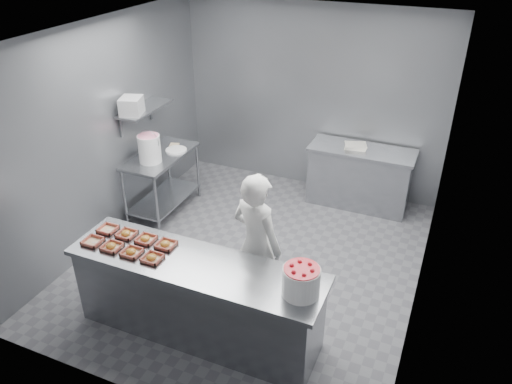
# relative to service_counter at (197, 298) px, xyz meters

# --- Properties ---
(floor) EXTENTS (4.50, 4.50, 0.00)m
(floor) POSITION_rel_service_counter_xyz_m (0.00, 1.35, -0.45)
(floor) COLOR #4C4C51
(floor) RESTS_ON ground
(ceiling) EXTENTS (4.50, 4.50, 0.00)m
(ceiling) POSITION_rel_service_counter_xyz_m (0.00, 1.35, 2.35)
(ceiling) COLOR white
(ceiling) RESTS_ON wall_back
(wall_back) EXTENTS (4.00, 0.04, 2.80)m
(wall_back) POSITION_rel_service_counter_xyz_m (0.00, 3.60, 0.95)
(wall_back) COLOR slate
(wall_back) RESTS_ON ground
(wall_left) EXTENTS (0.04, 4.50, 2.80)m
(wall_left) POSITION_rel_service_counter_xyz_m (-2.00, 1.35, 0.95)
(wall_left) COLOR slate
(wall_left) RESTS_ON ground
(wall_right) EXTENTS (0.04, 4.50, 2.80)m
(wall_right) POSITION_rel_service_counter_xyz_m (2.00, 1.35, 0.95)
(wall_right) COLOR slate
(wall_right) RESTS_ON ground
(service_counter) EXTENTS (2.60, 0.70, 0.90)m
(service_counter) POSITION_rel_service_counter_xyz_m (0.00, 0.00, 0.00)
(service_counter) COLOR slate
(service_counter) RESTS_ON ground
(prep_table) EXTENTS (0.60, 1.20, 0.90)m
(prep_table) POSITION_rel_service_counter_xyz_m (-1.65, 1.95, 0.14)
(prep_table) COLOR slate
(prep_table) RESTS_ON ground
(back_counter) EXTENTS (1.50, 0.60, 0.90)m
(back_counter) POSITION_rel_service_counter_xyz_m (0.90, 3.25, -0.00)
(back_counter) COLOR slate
(back_counter) RESTS_ON ground
(wall_shelf) EXTENTS (0.35, 0.90, 0.03)m
(wall_shelf) POSITION_rel_service_counter_xyz_m (-1.82, 1.95, 1.10)
(wall_shelf) COLOR slate
(wall_shelf) RESTS_ON wall_left
(tray_0) EXTENTS (0.19, 0.18, 0.04)m
(tray_0) POSITION_rel_service_counter_xyz_m (-1.12, -0.12, 0.47)
(tray_0) COLOR tan
(tray_0) RESTS_ON service_counter
(tray_1) EXTENTS (0.19, 0.18, 0.06)m
(tray_1) POSITION_rel_service_counter_xyz_m (-0.88, -0.12, 0.47)
(tray_1) COLOR tan
(tray_1) RESTS_ON service_counter
(tray_2) EXTENTS (0.19, 0.18, 0.06)m
(tray_2) POSITION_rel_service_counter_xyz_m (-0.64, -0.12, 0.47)
(tray_2) COLOR tan
(tray_2) RESTS_ON service_counter
(tray_3) EXTENTS (0.19, 0.18, 0.06)m
(tray_3) POSITION_rel_service_counter_xyz_m (-0.40, -0.12, 0.47)
(tray_3) COLOR tan
(tray_3) RESTS_ON service_counter
(tray_4) EXTENTS (0.19, 0.18, 0.04)m
(tray_4) POSITION_rel_service_counter_xyz_m (-1.12, 0.12, 0.47)
(tray_4) COLOR tan
(tray_4) RESTS_ON service_counter
(tray_5) EXTENTS (0.19, 0.18, 0.06)m
(tray_5) POSITION_rel_service_counter_xyz_m (-0.88, 0.12, 0.47)
(tray_5) COLOR tan
(tray_5) RESTS_ON service_counter
(tray_6) EXTENTS (0.19, 0.18, 0.06)m
(tray_6) POSITION_rel_service_counter_xyz_m (-0.64, 0.12, 0.47)
(tray_6) COLOR tan
(tray_6) RESTS_ON service_counter
(tray_7) EXTENTS (0.19, 0.18, 0.06)m
(tray_7) POSITION_rel_service_counter_xyz_m (-0.40, 0.12, 0.47)
(tray_7) COLOR tan
(tray_7) RESTS_ON service_counter
(worker) EXTENTS (0.70, 0.56, 1.66)m
(worker) POSITION_rel_service_counter_xyz_m (0.39, 0.60, 0.38)
(worker) COLOR white
(worker) RESTS_ON ground
(strawberry_tub) EXTENTS (0.34, 0.34, 0.28)m
(strawberry_tub) POSITION_rel_service_counter_xyz_m (1.08, -0.02, 0.60)
(strawberry_tub) COLOR white
(strawberry_tub) RESTS_ON service_counter
(glaze_bucket) EXTENTS (0.31, 0.30, 0.46)m
(glaze_bucket) POSITION_rel_service_counter_xyz_m (-1.64, 1.72, 0.65)
(glaze_bucket) COLOR white
(glaze_bucket) RESTS_ON prep_table
(bucket_lid) EXTENTS (0.31, 0.31, 0.02)m
(bucket_lid) POSITION_rel_service_counter_xyz_m (-1.51, 2.15, 0.46)
(bucket_lid) COLOR white
(bucket_lid) RESTS_ON prep_table
(rag) EXTENTS (0.15, 0.14, 0.02)m
(rag) POSITION_rel_service_counter_xyz_m (-1.63, 2.30, 0.46)
(rag) COLOR #CCB28C
(rag) RESTS_ON prep_table
(appliance) EXTENTS (0.34, 0.36, 0.22)m
(appliance) POSITION_rel_service_counter_xyz_m (-1.82, 1.68, 1.22)
(appliance) COLOR gray
(appliance) RESTS_ON wall_shelf
(paper_stack) EXTENTS (0.33, 0.27, 0.06)m
(paper_stack) POSITION_rel_service_counter_xyz_m (0.80, 3.25, 0.48)
(paper_stack) COLOR silver
(paper_stack) RESTS_ON back_counter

